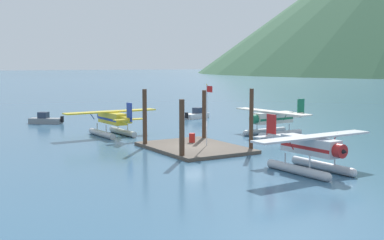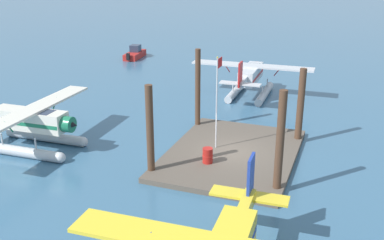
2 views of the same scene
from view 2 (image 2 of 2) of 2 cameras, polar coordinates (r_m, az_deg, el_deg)
ground_plane at (r=27.03m, az=5.12°, el=-4.64°), size 1200.00×1200.00×0.00m
dock_platform at (r=26.97m, az=5.13°, el=-4.35°), size 10.11×7.38×0.30m
piling_near_left at (r=22.20m, az=11.17°, el=-2.96°), size 0.41×0.41×5.42m
piling_near_right at (r=28.84m, az=13.69°, el=1.68°), size 0.43×0.43×4.90m
piling_far_left at (r=23.79m, az=-5.39°, el=-1.46°), size 0.40×0.40×5.12m
piling_far_right at (r=30.42m, az=0.74°, el=3.90°), size 0.36×0.36×5.60m
flagpole at (r=26.36m, az=3.28°, el=3.67°), size 0.95×0.10×5.64m
fuel_drum at (r=25.26m, az=2.01°, el=-4.55°), size 0.62×0.62×0.88m
seaplane_cream_bow_left at (r=29.12m, az=-19.88°, el=-0.61°), size 10.45×7.98×3.84m
seaplane_silver_stbd_fwd at (r=38.62m, az=7.52°, el=5.33°), size 7.98×10.44×3.84m
boat_red_open_east at (r=54.39m, az=-7.28°, el=8.42°), size 4.87×2.06×1.50m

